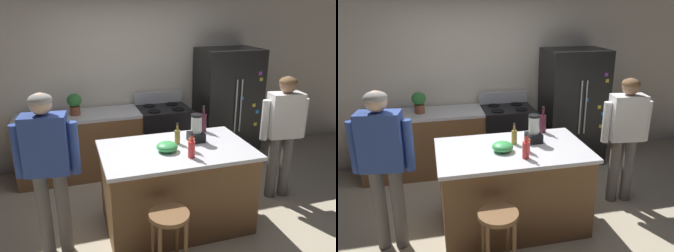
% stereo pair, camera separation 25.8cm
% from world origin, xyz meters
% --- Properties ---
extents(ground_plane, '(14.00, 14.00, 0.00)m').
position_xyz_m(ground_plane, '(0.00, 0.00, 0.00)').
color(ground_plane, beige).
extents(back_wall, '(8.00, 0.10, 2.70)m').
position_xyz_m(back_wall, '(0.00, 1.95, 1.35)').
color(back_wall, beige).
rests_on(back_wall, ground_plane).
extents(kitchen_island, '(1.60, 0.98, 0.93)m').
position_xyz_m(kitchen_island, '(0.00, 0.00, 0.47)').
color(kitchen_island, brown).
rests_on(kitchen_island, ground_plane).
extents(back_counter_run, '(2.00, 0.64, 0.93)m').
position_xyz_m(back_counter_run, '(-0.80, 1.55, 0.46)').
color(back_counter_run, brown).
rests_on(back_counter_run, ground_plane).
extents(refrigerator, '(0.90, 0.73, 1.77)m').
position_xyz_m(refrigerator, '(1.34, 1.50, 0.88)').
color(refrigerator, black).
rests_on(refrigerator, ground_plane).
extents(stove_range, '(0.76, 0.65, 1.11)m').
position_xyz_m(stove_range, '(0.31, 1.52, 0.48)').
color(stove_range, black).
rests_on(stove_range, ground_plane).
extents(person_by_island_left, '(0.60, 0.27, 1.65)m').
position_xyz_m(person_by_island_left, '(-1.29, -0.11, 1.00)').
color(person_by_island_left, '#66605B').
rests_on(person_by_island_left, ground_plane).
extents(person_by_sink_right, '(0.60, 0.27, 1.58)m').
position_xyz_m(person_by_sink_right, '(1.45, 0.19, 0.96)').
color(person_by_sink_right, '#66605B').
rests_on(person_by_sink_right, ground_plane).
extents(bar_stool, '(0.36, 0.36, 0.66)m').
position_xyz_m(bar_stool, '(-0.31, -0.74, 0.51)').
color(bar_stool, brown).
rests_on(bar_stool, ground_plane).
extents(potted_plant, '(0.20, 0.20, 0.30)m').
position_xyz_m(potted_plant, '(-0.96, 1.55, 1.10)').
color(potted_plant, brown).
rests_on(potted_plant, back_counter_run).
extents(blender_appliance, '(0.17, 0.17, 0.31)m').
position_xyz_m(blender_appliance, '(0.27, 0.13, 1.06)').
color(blender_appliance, black).
rests_on(blender_appliance, kitchen_island).
extents(bottle_wine, '(0.08, 0.08, 0.32)m').
position_xyz_m(bottle_wine, '(0.47, 0.40, 1.04)').
color(bottle_wine, '#471923').
rests_on(bottle_wine, kitchen_island).
extents(bottle_cooking_sauce, '(0.06, 0.06, 0.22)m').
position_xyz_m(bottle_cooking_sauce, '(0.13, -0.12, 1.01)').
color(bottle_cooking_sauce, '#B24C26').
rests_on(bottle_cooking_sauce, kitchen_island).
extents(bottle_soda, '(0.07, 0.07, 0.26)m').
position_xyz_m(bottle_soda, '(0.07, -0.27, 1.02)').
color(bottle_soda, red).
rests_on(bottle_soda, kitchen_island).
extents(bottle_vinegar, '(0.06, 0.06, 0.24)m').
position_xyz_m(bottle_vinegar, '(0.05, 0.12, 1.01)').
color(bottle_vinegar, olive).
rests_on(bottle_vinegar, kitchen_island).
extents(mixing_bowl, '(0.22, 0.22, 0.10)m').
position_xyz_m(mixing_bowl, '(-0.12, -0.05, 0.98)').
color(mixing_bowl, '#3FB259').
rests_on(mixing_bowl, kitchen_island).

